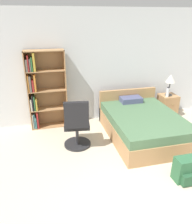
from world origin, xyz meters
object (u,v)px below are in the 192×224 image
at_px(bed, 142,124).
at_px(table_lamp, 171,80).
at_px(backpack_green, 186,170).
at_px(nightstand, 167,105).
at_px(water_bottle, 168,92).
at_px(bookshelf, 42,90).
at_px(office_chair, 77,126).

bearing_deg(bed, table_lamp, 36.71).
height_order(bed, backpack_green, bed).
distance_m(bed, nightstand, 1.35).
relative_size(table_lamp, water_bottle, 2.12).
bearing_deg(backpack_green, bookshelf, 130.43).
bearing_deg(nightstand, water_bottle, -137.42).
height_order(office_chair, backpack_green, office_chair).
height_order(nightstand, water_bottle, water_bottle).
relative_size(nightstand, table_lamp, 1.07).
distance_m(bed, office_chair, 1.46).
xyz_separation_m(bed, office_chair, (-1.44, -0.16, 0.21)).
bearing_deg(office_chair, bed, 6.20).
bearing_deg(bed, water_bottle, 35.83).
xyz_separation_m(bed, table_lamp, (1.06, 0.79, 0.71)).
relative_size(bookshelf, backpack_green, 4.40).
bearing_deg(table_lamp, water_bottle, -135.25).
bearing_deg(backpack_green, table_lamp, 66.44).
relative_size(office_chair, backpack_green, 2.58).
xyz_separation_m(office_chair, table_lamp, (2.50, 0.95, 0.50)).
bearing_deg(water_bottle, bed, -144.17).
xyz_separation_m(bookshelf, table_lamp, (3.09, -0.15, 0.07)).
relative_size(bed, office_chair, 1.90).
bearing_deg(water_bottle, nightstand, 42.58).
relative_size(office_chair, nightstand, 1.82).
xyz_separation_m(table_lamp, water_bottle, (-0.09, -0.09, -0.29)).
relative_size(nightstand, water_bottle, 2.27).
relative_size(nightstand, backpack_green, 1.42).
height_order(bookshelf, office_chair, bookshelf).
height_order(office_chair, table_lamp, table_lamp).
height_order(bed, water_bottle, water_bottle).
xyz_separation_m(bed, water_bottle, (0.97, 0.70, 0.42)).
distance_m(bookshelf, table_lamp, 3.09).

